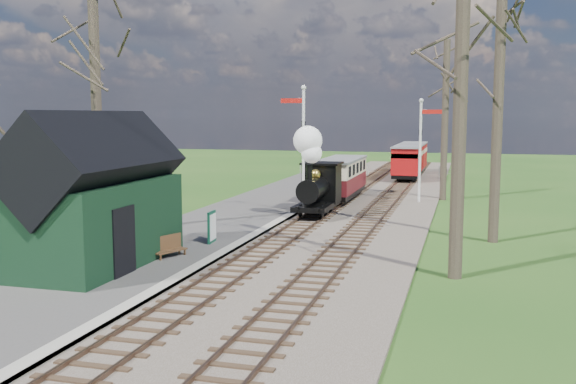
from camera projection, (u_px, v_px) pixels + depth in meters
name	position (u px, v px, depth m)	size (l,w,h in m)	color
ground	(166.00, 321.00, 15.14)	(140.00, 140.00, 0.00)	#234F18
distant_hills	(417.00, 288.00, 78.29)	(114.40, 48.00, 22.02)	#385B23
ballast_bed	(364.00, 201.00, 35.83)	(8.00, 60.00, 0.10)	brown
track_near	(341.00, 199.00, 36.17)	(1.60, 60.00, 0.15)	brown
track_far	(388.00, 201.00, 35.48)	(1.60, 60.00, 0.15)	brown
platform	(234.00, 219.00, 29.45)	(5.00, 44.00, 0.20)	#474442
coping_strip	(282.00, 221.00, 28.84)	(0.40, 44.00, 0.21)	#B2AD9E
station_shed	(96.00, 199.00, 19.83)	(3.25, 6.30, 4.78)	black
semaphore_near	(302.00, 141.00, 30.21)	(1.22, 0.24, 6.22)	silver
semaphore_far	(422.00, 142.00, 34.61)	(1.22, 0.24, 5.72)	silver
bare_trees	(318.00, 105.00, 23.82)	(15.51, 22.39, 12.00)	#382D23
fence_line	(379.00, 171.00, 49.42)	(12.60, 0.08, 1.00)	slate
locomotive	(316.00, 177.00, 29.96)	(1.66, 3.88, 4.16)	black
coach	(341.00, 176.00, 35.81)	(1.94, 6.65, 2.04)	black
red_carriage_a	(407.00, 162.00, 46.66)	(1.97, 4.87, 2.07)	black
red_carriage_b	(413.00, 157.00, 51.92)	(1.97, 4.87, 2.07)	black
sign_board	(212.00, 227.00, 23.37)	(0.16, 0.79, 1.16)	#0E442F
bench	(168.00, 247.00, 21.08)	(0.79, 1.28, 0.71)	#4D311B
person	(126.00, 244.00, 19.42)	(0.55, 0.36, 1.52)	#1A1D2F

